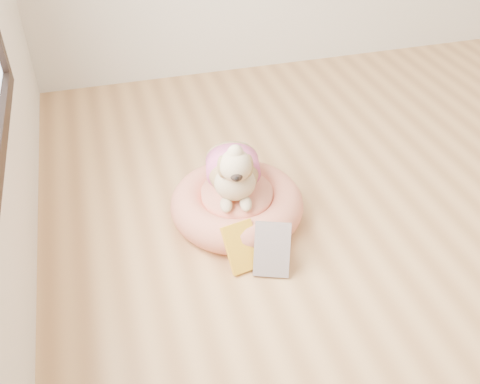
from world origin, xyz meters
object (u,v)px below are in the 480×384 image
object	(u,v)px
dog	(233,160)
book_white	(272,249)
pet_bed	(237,204)
book_yellow	(242,247)

from	to	relation	value
dog	book_white	xyz separation A→B (m)	(0.06, -0.37, -0.21)
book_white	pet_bed	bearing A→B (deg)	119.07
book_yellow	book_white	world-z (taller)	book_white
book_yellow	pet_bed	bearing A→B (deg)	67.36
book_yellow	book_white	bearing A→B (deg)	-40.83
pet_bed	book_yellow	world-z (taller)	book_yellow
pet_bed	book_yellow	bearing A→B (deg)	-101.88
pet_bed	dog	distance (m)	0.24
pet_bed	dog	world-z (taller)	dog
book_yellow	dog	bearing A→B (deg)	69.81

